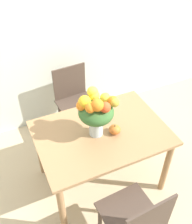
% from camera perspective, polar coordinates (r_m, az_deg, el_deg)
% --- Properties ---
extents(ground_plane, '(12.00, 12.00, 0.00)m').
position_cam_1_polar(ground_plane, '(2.92, 0.98, -14.33)').
color(ground_plane, tan).
extents(wall_back, '(8.00, 0.06, 2.70)m').
position_cam_1_polar(wall_back, '(2.98, -9.11, 19.73)').
color(wall_back, silver).
rests_on(wall_back, ground_plane).
extents(dining_table, '(1.18, 0.84, 0.72)m').
position_cam_1_polar(dining_table, '(2.44, 1.14, -6.04)').
color(dining_table, '#9E754C').
rests_on(dining_table, ground_plane).
extents(flower_vase, '(0.33, 0.30, 0.45)m').
position_cam_1_polar(flower_vase, '(2.18, 0.02, 0.13)').
color(flower_vase, silver).
rests_on(flower_vase, dining_table).
extents(pumpkin, '(0.10, 0.10, 0.10)m').
position_cam_1_polar(pumpkin, '(2.33, 4.11, -3.81)').
color(pumpkin, orange).
rests_on(pumpkin, dining_table).
extents(dining_chair_near_window, '(0.45, 0.45, 0.87)m').
position_cam_1_polar(dining_chair_near_window, '(3.11, -4.55, 2.22)').
color(dining_chair_near_window, '#47382D').
rests_on(dining_chair_near_window, ground_plane).
extents(dining_chair_far_side, '(0.44, 0.44, 0.87)m').
position_cam_1_polar(dining_chair_far_side, '(2.18, 8.41, -22.34)').
color(dining_chair_far_side, '#47382D').
rests_on(dining_chair_far_side, ground_plane).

